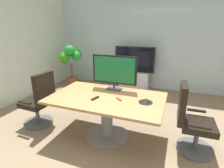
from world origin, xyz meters
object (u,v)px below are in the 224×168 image
object	(u,v)px
wall_display_unit	(134,75)
conference_phone	(146,101)
conference_table	(107,107)
tv_monitor	(114,71)
potted_plant	(71,60)
remote_control	(95,98)
office_chair_left	(40,104)
office_chair_right	(192,124)

from	to	relation	value
wall_display_unit	conference_phone	distance (m)	2.76
wall_display_unit	conference_table	bearing A→B (deg)	-86.17
tv_monitor	conference_phone	bearing A→B (deg)	-30.61
potted_plant	remote_control	size ratio (longest dim) A/B	7.80
wall_display_unit	tv_monitor	bearing A→B (deg)	-85.78
office_chair_left	office_chair_right	world-z (taller)	same
office_chair_right	remote_control	distance (m)	1.56
tv_monitor	remote_control	size ratio (longest dim) A/B	4.94
conference_table	conference_phone	bearing A→B (deg)	0.45
office_chair_left	office_chair_right	bearing A→B (deg)	97.69
potted_plant	office_chair_left	bearing A→B (deg)	-71.95
conference_phone	remote_control	xyz separation A→B (m)	(-0.80, -0.15, -0.02)
tv_monitor	office_chair_right	bearing A→B (deg)	-11.49
office_chair_right	wall_display_unit	world-z (taller)	wall_display_unit
office_chair_left	wall_display_unit	distance (m)	2.98
office_chair_right	tv_monitor	distance (m)	1.55
tv_monitor	conference_phone	world-z (taller)	tv_monitor
office_chair_left	conference_phone	bearing A→B (deg)	96.20
wall_display_unit	office_chair_left	bearing A→B (deg)	-113.41
office_chair_left	tv_monitor	bearing A→B (deg)	113.69
office_chair_right	wall_display_unit	size ratio (longest dim) A/B	0.83
conference_table	remote_control	xyz separation A→B (m)	(-0.15, -0.14, 0.21)
conference_table	tv_monitor	distance (m)	0.68
tv_monitor	remote_control	distance (m)	0.66
conference_phone	tv_monitor	bearing A→B (deg)	149.39
conference_phone	remote_control	world-z (taller)	conference_phone
conference_phone	wall_display_unit	bearing A→B (deg)	107.61
conference_table	office_chair_left	xyz separation A→B (m)	(-1.36, -0.12, -0.11)
office_chair_right	potted_plant	xyz separation A→B (m)	(-3.46, 2.04, 0.42)
tv_monitor	wall_display_unit	distance (m)	2.32
office_chair_left	potted_plant	xyz separation A→B (m)	(-0.74, 2.28, 0.42)
tv_monitor	wall_display_unit	bearing A→B (deg)	94.22
office_chair_right	tv_monitor	xyz separation A→B (m)	(-1.37, 0.28, 0.66)
conference_table	conference_phone	world-z (taller)	conference_phone
office_chair_right	tv_monitor	world-z (taller)	tv_monitor
potted_plant	conference_phone	world-z (taller)	potted_plant
conference_table	wall_display_unit	world-z (taller)	wall_display_unit
potted_plant	remote_control	bearing A→B (deg)	-49.65
office_chair_right	remote_control	xyz separation A→B (m)	(-1.50, -0.26, 0.31)
wall_display_unit	remote_control	world-z (taller)	wall_display_unit
office_chair_left	wall_display_unit	size ratio (longest dim) A/B	0.83
conference_table	wall_display_unit	size ratio (longest dim) A/B	1.45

